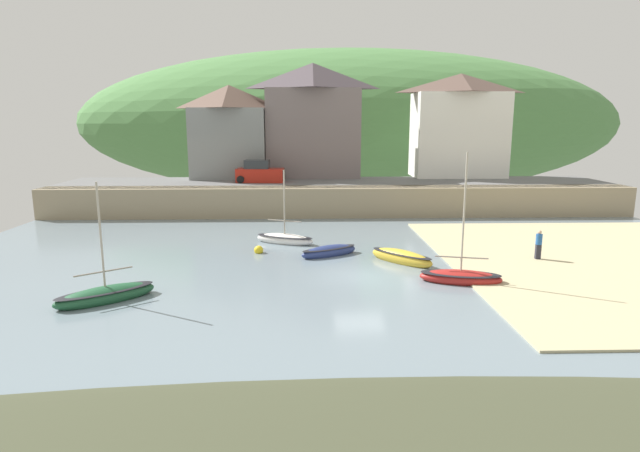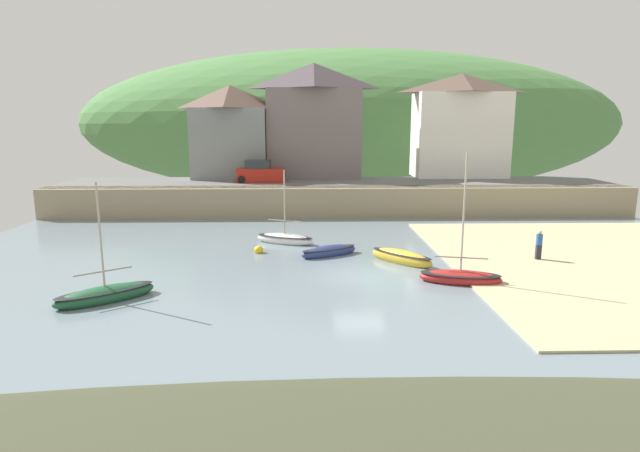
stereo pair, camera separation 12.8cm
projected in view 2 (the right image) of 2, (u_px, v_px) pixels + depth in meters
The scene contains 14 objects.
ground at pixel (434, 358), 16.32m from camera, with size 48.00×41.00×0.61m.
quay_seawall at pixel (339, 199), 42.58m from camera, with size 48.00×9.40×2.40m.
hillside_backdrop at pixel (350, 124), 78.45m from camera, with size 80.00×44.00×21.32m.
waterfront_building_left at pixel (231, 131), 48.83m from camera, with size 7.16×6.18×8.61m.
waterfront_building_centre at pixel (314, 120), 48.82m from camera, with size 9.04×4.91×10.60m.
waterfront_building_right at pixel (460, 125), 49.26m from camera, with size 8.87×4.92×9.69m.
sailboat_blue_trim at pixel (329, 251), 29.62m from camera, with size 3.59×2.57×0.78m.
sailboat_nearest_shore at pixel (105, 294), 22.05m from camera, with size 4.12×3.54×5.32m.
sailboat_far_left at pixel (285, 239), 32.72m from camera, with size 4.02×2.60×4.83m.
dinghy_open_wooden at pixel (460, 277), 24.61m from camera, with size 4.08×2.25×6.35m.
sailboat_tall_mast at pixel (401, 257), 28.12m from camera, with size 3.43×3.53×0.92m.
parked_car_near_slipway at pixel (260, 173), 45.19m from camera, with size 4.20×1.97×1.95m.
person_on_slipway at pixel (539, 243), 28.33m from camera, with size 0.34×0.34×1.62m.
mooring_buoy at pixel (259, 250), 30.27m from camera, with size 0.54×0.54×0.54m.
Camera 2 is at (-2.60, -24.65, 7.46)m, focal length 28.93 mm.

